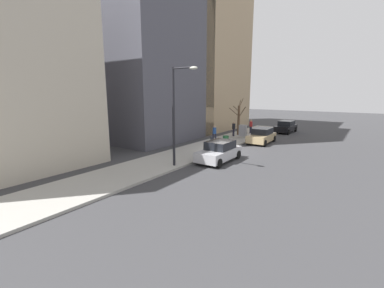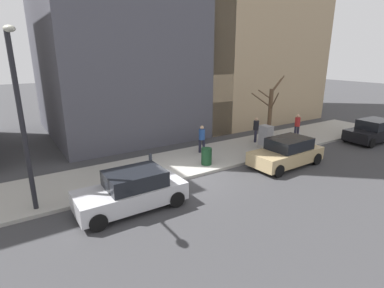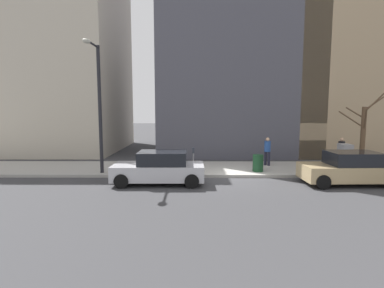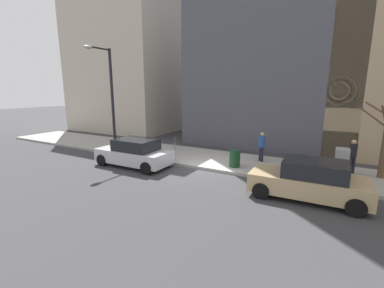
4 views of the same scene
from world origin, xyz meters
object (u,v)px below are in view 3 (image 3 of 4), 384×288
object	(u,v)px
office_tower_left	(354,6)
trash_bin	(258,163)
utility_box	(345,157)
bare_tree	(363,133)
parking_meter	(193,157)
streetlamp	(98,98)
pedestrian_far_corner	(267,150)
parked_car_silver	(160,168)
office_tower_right	(56,65)
parked_car_tan	(349,169)
pedestrian_midblock	(341,150)

from	to	relation	value
office_tower_left	trash_bin	bearing A→B (deg)	137.16
utility_box	office_tower_left	distance (m)	16.48
bare_tree	parking_meter	bearing A→B (deg)	102.27
parking_meter	office_tower_left	size ratio (longest dim) A/B	0.06
streetlamp	pedestrian_far_corner	distance (m)	9.93
streetlamp	office_tower_left	bearing A→B (deg)	-57.78
parked_car_silver	parking_meter	size ratio (longest dim) A/B	3.12
trash_bin	pedestrian_far_corner	distance (m)	2.06
streetlamp	office_tower_right	bearing A→B (deg)	32.72
bare_tree	pedestrian_far_corner	distance (m)	5.63
office_tower_left	office_tower_right	xyz separation A→B (m)	(-1.11, 25.27, -5.09)
pedestrian_far_corner	utility_box	bearing A→B (deg)	30.16
parked_car_tan	parked_car_silver	size ratio (longest dim) A/B	1.01
utility_box	bare_tree	size ratio (longest dim) A/B	0.33
pedestrian_midblock	office_tower_right	xyz separation A→B (m)	(8.19, 20.30, 6.04)
utility_box	pedestrian_far_corner	bearing A→B (deg)	70.55
parked_car_silver	utility_box	size ratio (longest dim) A/B	2.95
pedestrian_far_corner	trash_bin	bearing A→B (deg)	-67.78
parking_meter	trash_bin	size ratio (longest dim) A/B	1.50
parked_car_silver	trash_bin	world-z (taller)	parked_car_silver
office_tower_right	bare_tree	bearing A→B (deg)	-110.93
bare_tree	pedestrian_midblock	xyz separation A→B (m)	(0.03, 1.19, -1.01)
office_tower_right	utility_box	bearing A→B (deg)	-115.65
pedestrian_midblock	office_tower_right	distance (m)	22.71
streetlamp	parking_meter	bearing A→B (deg)	-88.00
trash_bin	parked_car_silver	bearing A→B (deg)	112.39
parked_car_tan	office_tower_right	distance (m)	23.24
utility_box	pedestrian_midblock	xyz separation A→B (m)	(1.33, -0.46, 0.24)
parked_car_tan	streetlamp	world-z (taller)	streetlamp
office_tower_right	trash_bin	bearing A→B (deg)	-123.44
parked_car_tan	pedestrian_midblock	size ratio (longest dim) A/B	2.56
bare_tree	pedestrian_far_corner	bearing A→B (deg)	89.30
parked_car_tan	pedestrian_midblock	xyz separation A→B (m)	(3.88, -1.51, 0.35)
streetlamp	trash_bin	bearing A→B (deg)	-85.73
parking_meter	office_tower_right	distance (m)	16.72
office_tower_left	streetlamp	bearing A→B (deg)	122.22
streetlamp	office_tower_left	xyz separation A→B (m)	(11.65, -18.49, 8.20)
parked_car_tan	parking_meter	distance (m)	7.42
utility_box	office_tower_right	xyz separation A→B (m)	(9.53, 19.85, 6.28)
utility_box	parked_car_tan	bearing A→B (deg)	157.56
pedestrian_midblock	parked_car_silver	bearing A→B (deg)	-20.94
parked_car_tan	office_tower_left	distance (m)	18.64
bare_tree	office_tower_right	xyz separation A→B (m)	(8.22, 21.50, 5.03)
pedestrian_far_corner	parked_car_tan	bearing A→B (deg)	-4.47
parked_car_tan	utility_box	xyz separation A→B (m)	(2.55, -1.05, 0.11)
parked_car_tan	trash_bin	size ratio (longest dim) A/B	4.72
bare_tree	office_tower_left	distance (m)	14.27
streetlamp	office_tower_right	size ratio (longest dim) A/B	0.46
pedestrian_midblock	office_tower_left	bearing A→B (deg)	-159.33
streetlamp	office_tower_left	size ratio (longest dim) A/B	0.27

